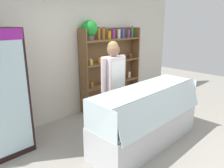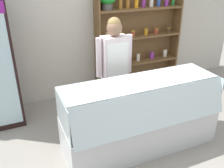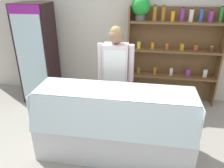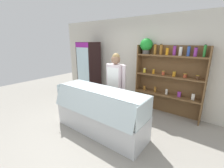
{
  "view_description": "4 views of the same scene",
  "coord_description": "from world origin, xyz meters",
  "views": [
    {
      "loc": [
        -2.85,
        -1.96,
        2.05
      ],
      "look_at": [
        -0.15,
        0.75,
        0.95
      ],
      "focal_mm": 35.0,
      "sensor_mm": 36.0,
      "label": 1
    },
    {
      "loc": [
        -1.55,
        -2.48,
        2.38
      ],
      "look_at": [
        -0.3,
        0.41,
        0.88
      ],
      "focal_mm": 40.0,
      "sensor_mm": 36.0,
      "label": 2
    },
    {
      "loc": [
        0.35,
        -2.48,
        2.3
      ],
      "look_at": [
        -0.15,
        0.59,
        0.85
      ],
      "focal_mm": 35.0,
      "sensor_mm": 36.0,
      "label": 3
    },
    {
      "loc": [
        2.03,
        -2.23,
        2.0
      ],
      "look_at": [
        -0.13,
        0.62,
        0.98
      ],
      "focal_mm": 24.0,
      "sensor_mm": 36.0,
      "label": 4
    }
  ],
  "objects": [
    {
      "name": "shop_clerk",
      "position": [
        -0.11,
        0.75,
        1.02
      ],
      "size": [
        0.58,
        0.25,
        1.73
      ],
      "color": "#2D2D38",
      "rests_on": "ground"
    },
    {
      "name": "deli_display_case",
      "position": [
        -0.03,
        0.04,
        0.31
      ],
      "size": [
        2.16,
        0.77,
        1.01
      ],
      "color": "silver",
      "rests_on": "ground"
    },
    {
      "name": "shelving_unit",
      "position": [
        0.74,
        1.82,
        1.23
      ],
      "size": [
        1.78,
        0.35,
        2.09
      ],
      "color": "brown",
      "rests_on": "ground"
    },
    {
      "name": "ground_plane",
      "position": [
        0.0,
        0.0,
        0.0
      ],
      "size": [
        12.0,
        12.0,
        0.0
      ],
      "primitive_type": "plane",
      "color": "gray"
    },
    {
      "name": "drinks_fridge",
      "position": [
        -1.81,
        1.48,
        0.99
      ],
      "size": [
        0.64,
        0.58,
        1.98
      ],
      "color": "black",
      "rests_on": "ground"
    },
    {
      "name": "back_wall",
      "position": [
        0.0,
        2.01,
        1.35
      ],
      "size": [
        6.8,
        0.1,
        2.7
      ],
      "primitive_type": "cube",
      "color": "beige",
      "rests_on": "ground"
    }
  ]
}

